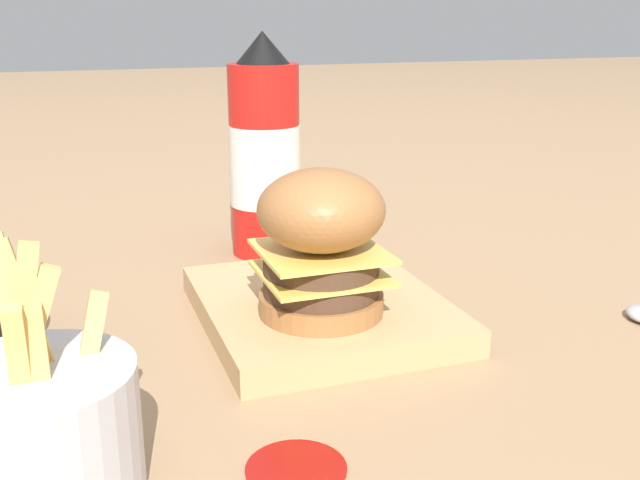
{
  "coord_description": "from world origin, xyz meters",
  "views": [
    {
      "loc": [
        -0.6,
        0.28,
        0.26
      ],
      "look_at": [
        -0.04,
        0.08,
        0.07
      ],
      "focal_mm": 42.0,
      "sensor_mm": 36.0,
      "label": 1
    }
  ],
  "objects_px": {
    "burger": "(321,242)",
    "fries_basket": "(39,430)",
    "ketchup_bottle": "(265,156)",
    "serving_board": "(320,308)"
  },
  "relations": [
    {
      "from": "burger",
      "to": "ketchup_bottle",
      "type": "height_order",
      "value": "ketchup_bottle"
    },
    {
      "from": "burger",
      "to": "fries_basket",
      "type": "relative_size",
      "value": 0.81
    },
    {
      "from": "ketchup_bottle",
      "to": "fries_basket",
      "type": "xyz_separation_m",
      "value": [
        -0.38,
        0.23,
        -0.07
      ]
    },
    {
      "from": "burger",
      "to": "ketchup_bottle",
      "type": "bearing_deg",
      "value": -5.04
    },
    {
      "from": "serving_board",
      "to": "burger",
      "type": "relative_size",
      "value": 1.93
    },
    {
      "from": "ketchup_bottle",
      "to": "serving_board",
      "type": "bearing_deg",
      "value": 177.36
    },
    {
      "from": "serving_board",
      "to": "burger",
      "type": "xyz_separation_m",
      "value": [
        -0.04,
        0.01,
        0.07
      ]
    },
    {
      "from": "burger",
      "to": "fries_basket",
      "type": "height_order",
      "value": "fries_basket"
    },
    {
      "from": "burger",
      "to": "fries_basket",
      "type": "bearing_deg",
      "value": 124.13
    },
    {
      "from": "serving_board",
      "to": "ketchup_bottle",
      "type": "relative_size",
      "value": 0.96
    }
  ]
}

